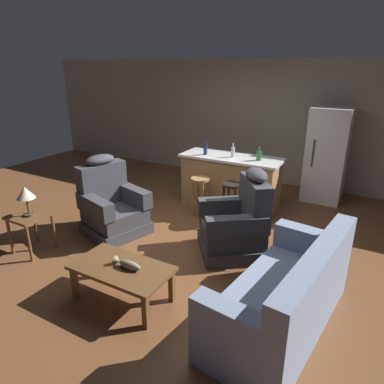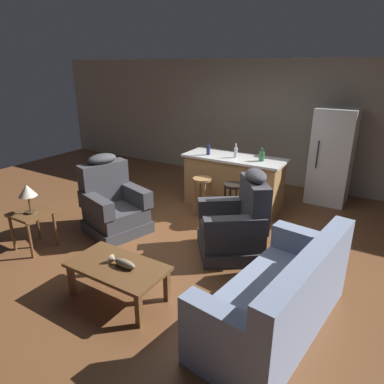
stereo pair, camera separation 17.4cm
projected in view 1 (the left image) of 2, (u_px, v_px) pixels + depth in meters
The scene contains 16 objects.
ground_plane at pixel (194, 235), 5.29m from camera, with size 12.00×12.00×0.00m.
back_wall at pixel (265, 122), 7.38m from camera, with size 12.00×0.05×2.60m.
coffee_table at pixel (122, 271), 3.73m from camera, with size 1.10×0.60×0.42m.
fish_figurine at pixel (127, 264), 3.68m from camera, with size 0.34×0.10×0.10m.
couch at pixel (286, 297), 3.35m from camera, with size 1.07×1.99×0.94m.
recliner_near_lamp at pixel (112, 206), 5.28m from camera, with size 1.04×1.04×1.20m.
recliner_near_island at pixel (238, 224), 4.69m from camera, with size 1.17×1.17×1.20m.
end_table at pixel (30, 221), 4.69m from camera, with size 0.48×0.48×0.56m.
table_lamp at pixel (26, 194), 4.52m from camera, with size 0.24×0.24×0.41m.
kitchen_island at pixel (230, 181), 6.22m from camera, with size 1.80×0.70×0.95m.
bar_stool_left at pixel (200, 190), 5.84m from camera, with size 0.32×0.32×0.68m.
bar_stool_right at pixel (232, 196), 5.57m from camera, with size 0.32×0.32×0.68m.
refrigerator at pixel (327, 155), 6.41m from camera, with size 0.70×0.69×1.76m.
bottle_tall_green at pixel (259, 155), 5.77m from camera, with size 0.09×0.09×0.23m.
bottle_short_amber at pixel (233, 152), 5.97m from camera, with size 0.06×0.06×0.25m.
bottle_wine_dark at pixel (205, 149), 6.14m from camera, with size 0.07×0.07×0.25m.
Camera 1 is at (2.28, -4.13, 2.48)m, focal length 32.00 mm.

